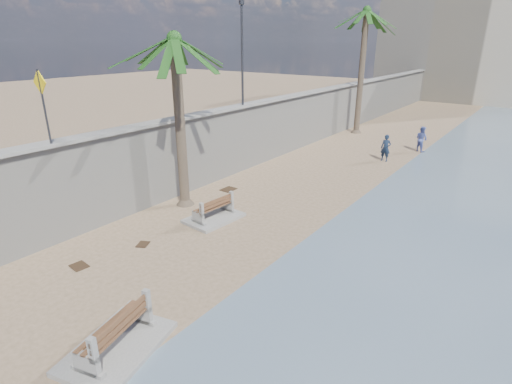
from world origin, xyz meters
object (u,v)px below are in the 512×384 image
Objects in this scene: palm_mid at (174,41)px; bench_near at (115,334)px; person_a at (386,146)px; palm_back at (367,13)px; bench_far at (214,210)px; person_b at (422,138)px.

bench_near is at bearing -54.14° from palm_mid.
palm_mid reaches higher than person_a.
person_a is (4.59, -6.41, -7.76)m from palm_back.
bench_far is 16.46m from person_b.
bench_near is at bearing -90.24° from person_a.
bench_far is at bearing -83.96° from palm_back.
person_b reaches higher than bench_near.
person_b is at bearing 71.54° from person_a.
person_a is 1.01× the size of person_b.
person_b is (0.53, 22.87, 0.46)m from bench_near.
person_b reaches higher than bench_far.
person_a is (-0.54, 19.26, 0.46)m from bench_near.
bench_far is at bearing -103.66° from person_a.
palm_mid is 4.25× the size of person_a.
palm_mid is at bearing 125.86° from bench_near.
palm_mid is at bearing -113.27° from person_a.
palm_back is at bearing 89.65° from palm_mid.
palm_mid is 18.50m from palm_back.
person_b is at bearing -26.33° from palm_back.
person_b is at bearing 77.10° from bench_far.
bench_near is 1.55× the size of person_a.
palm_mid is at bearing 97.70° from person_b.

